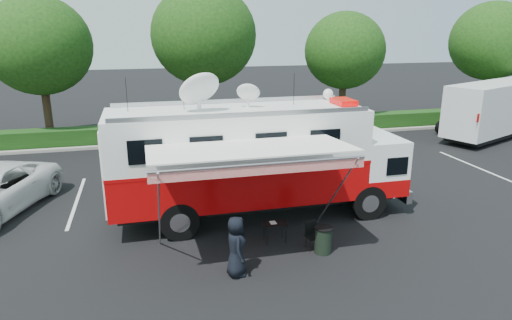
{
  "coord_description": "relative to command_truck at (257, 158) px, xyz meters",
  "views": [
    {
      "loc": [
        -3.81,
        -14.58,
        6.5
      ],
      "look_at": [
        0.0,
        0.5,
        1.9
      ],
      "focal_mm": 32.0,
      "sensor_mm": 36.0,
      "label": 1
    }
  ],
  "objects": [
    {
      "name": "back_border",
      "position": [
        1.23,
        12.9,
        2.89
      ],
      "size": [
        60.0,
        6.14,
        8.87
      ],
      "color": "#9E998E",
      "rests_on": "ground_plane"
    },
    {
      "name": "trash_bin",
      "position": [
        1.21,
        -3.19,
        -1.7
      ],
      "size": [
        0.54,
        0.54,
        0.81
      ],
      "color": "black",
      "rests_on": "ground_plane"
    },
    {
      "name": "folding_table",
      "position": [
        0.03,
        -2.15,
        -1.53
      ],
      "size": [
        0.78,
        0.58,
        0.63
      ],
      "color": "black",
      "rests_on": "ground_plane"
    },
    {
      "name": "person",
      "position": [
        -1.54,
        -3.79,
        -2.11
      ],
      "size": [
        0.56,
        0.84,
        1.69
      ],
      "primitive_type": "imported",
      "rotation": [
        0.0,
        0.0,
        1.54
      ],
      "color": "black",
      "rests_on": "ground_plane"
    },
    {
      "name": "command_truck",
      "position": [
        0.0,
        0.0,
        0.0
      ],
      "size": [
        10.26,
        2.82,
        4.93
      ],
      "color": "black",
      "rests_on": "ground_plane"
    },
    {
      "name": "awning",
      "position": [
        -0.92,
        -2.93,
        1.07
      ],
      "size": [
        5.6,
        2.87,
        3.38
      ],
      "color": "white",
      "rests_on": "ground_plane"
    },
    {
      "name": "ground_plane",
      "position": [
        0.09,
        0.0,
        -2.11
      ],
      "size": [
        120.0,
        120.0,
        0.0
      ],
      "primitive_type": "plane",
      "color": "black",
      "rests_on": "ground"
    },
    {
      "name": "semi_trailer",
      "position": [
        17.79,
        8.35,
        -0.36
      ],
      "size": [
        10.76,
        6.35,
        3.32
      ],
      "color": "silver",
      "rests_on": "ground_plane"
    },
    {
      "name": "folding_chair",
      "position": [
        1.0,
        -2.8,
        -1.61
      ],
      "size": [
        0.47,
        0.49,
        0.85
      ],
      "color": "black",
      "rests_on": "ground_plane"
    },
    {
      "name": "stall_lines",
      "position": [
        -0.41,
        3.0,
        -2.1
      ],
      "size": [
        24.12,
        5.5,
        0.01
      ],
      "color": "silver",
      "rests_on": "ground_plane"
    }
  ]
}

